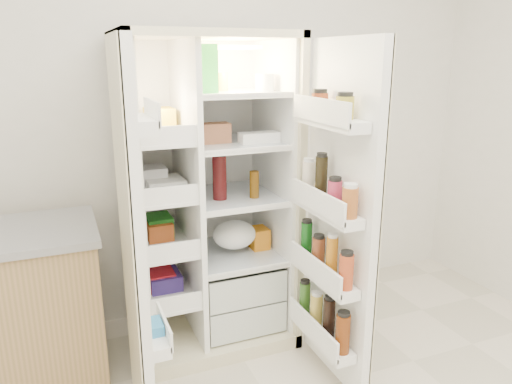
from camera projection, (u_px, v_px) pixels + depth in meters
name	position (u px, v px, depth m)	size (l,w,h in m)	color
wall_back	(201.00, 109.00, 3.06)	(4.00, 0.02, 2.70)	white
refrigerator	(208.00, 218.00, 2.88)	(0.92, 0.70, 1.80)	beige
freezer_door	(133.00, 241.00, 2.12)	(0.15, 0.40, 1.72)	white
fridge_door	(338.00, 223.00, 2.40)	(0.17, 0.58, 1.72)	white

